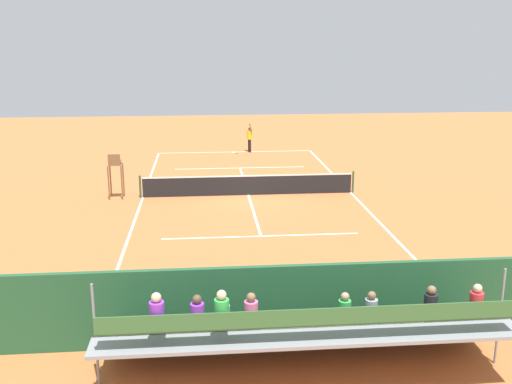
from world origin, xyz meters
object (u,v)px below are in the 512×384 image
(tennis_net, at_px, (248,185))
(courtside_bench, at_px, (382,303))
(equipment_bag, at_px, (310,321))
(tennis_player, at_px, (250,137))
(umpire_chair, at_px, (115,171))
(tennis_racket, at_px, (234,153))
(bleacher_stand, at_px, (302,331))
(tennis_ball_near, at_px, (271,155))

(tennis_net, bearing_deg, courtside_bench, 100.53)
(equipment_bag, xyz_separation_m, tennis_player, (-0.41, -24.31, 0.84))
(umpire_chair, bearing_deg, tennis_racket, -119.74)
(bleacher_stand, height_order, tennis_ball_near, bleacher_stand)
(tennis_player, bearing_deg, umpire_chair, 56.81)
(tennis_net, relative_size, tennis_ball_near, 156.06)
(umpire_chair, relative_size, equipment_bag, 2.38)
(tennis_net, xyz_separation_m, bleacher_stand, (0.01, 15.35, 0.45))
(courtside_bench, distance_m, tennis_ball_near, 22.93)
(tennis_ball_near, bearing_deg, bleacher_stand, 84.83)
(umpire_chair, distance_m, tennis_ball_near, 12.91)
(tennis_net, height_order, umpire_chair, umpire_chair)
(tennis_ball_near, bearing_deg, tennis_player, -43.86)
(bleacher_stand, bearing_deg, umpire_chair, -68.01)
(tennis_player, bearing_deg, tennis_racket, 13.40)
(umpire_chair, bearing_deg, courtside_bench, 123.19)
(tennis_net, xyz_separation_m, tennis_racket, (0.10, -10.66, -0.49))
(bleacher_stand, relative_size, tennis_player, 4.70)
(courtside_bench, bearing_deg, tennis_player, -86.41)
(courtside_bench, height_order, equipment_bag, courtside_bench)
(tennis_player, xyz_separation_m, tennis_ball_near, (-1.30, 1.25, -0.98))
(tennis_net, xyz_separation_m, tennis_ball_near, (-2.25, -9.65, -0.47))
(tennis_player, relative_size, tennis_ball_near, 29.18)
(courtside_bench, xyz_separation_m, tennis_ball_near, (0.21, -22.92, -0.53))
(courtside_bench, relative_size, tennis_racket, 3.14)
(bleacher_stand, xyz_separation_m, equipment_bag, (-0.55, -1.95, -0.78))
(tennis_player, bearing_deg, courtside_bench, 93.59)
(umpire_chair, height_order, tennis_player, umpire_chair)
(equipment_bag, height_order, tennis_ball_near, equipment_bag)
(tennis_racket, bearing_deg, umpire_chair, 60.26)
(tennis_net, xyz_separation_m, courtside_bench, (-2.47, 13.27, 0.06))
(equipment_bag, bearing_deg, tennis_net, -87.69)
(umpire_chair, bearing_deg, tennis_net, -179.78)
(courtside_bench, relative_size, tennis_ball_near, 27.27)
(tennis_racket, bearing_deg, tennis_player, -166.60)
(tennis_net, bearing_deg, bleacher_stand, 89.96)
(tennis_net, bearing_deg, tennis_player, -94.98)
(bleacher_stand, height_order, equipment_bag, bleacher_stand)
(umpire_chair, relative_size, tennis_player, 1.11)
(tennis_net, relative_size, tennis_player, 5.35)
(courtside_bench, bearing_deg, umpire_chair, -56.81)
(tennis_player, bearing_deg, equipment_bag, 89.04)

